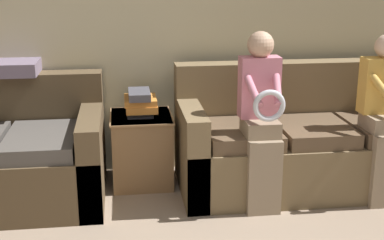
{
  "coord_description": "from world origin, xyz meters",
  "views": [
    {
      "loc": [
        -0.26,
        -1.66,
        1.67
      ],
      "look_at": [
        0.17,
        1.58,
        0.72
      ],
      "focal_mm": 50.0,
      "sensor_mm": 36.0,
      "label": 1
    }
  ],
  "objects_px": {
    "side_shelf": "(142,148)",
    "throw_pillow": "(10,67)",
    "book_stack": "(140,103)",
    "couch_main": "(305,144)",
    "couch_side": "(10,158)",
    "child_left_seated": "(261,113)"
  },
  "relations": [
    {
      "from": "couch_main",
      "to": "book_stack",
      "type": "relative_size",
      "value": 6.26
    },
    {
      "from": "child_left_seated",
      "to": "throw_pillow",
      "type": "height_order",
      "value": "child_left_seated"
    },
    {
      "from": "book_stack",
      "to": "couch_side",
      "type": "bearing_deg",
      "value": -168.95
    },
    {
      "from": "child_left_seated",
      "to": "throw_pillow",
      "type": "bearing_deg",
      "value": 158.36
    },
    {
      "from": "couch_main",
      "to": "throw_pillow",
      "type": "bearing_deg",
      "value": 170.88
    },
    {
      "from": "child_left_seated",
      "to": "book_stack",
      "type": "relative_size",
      "value": 3.94
    },
    {
      "from": "side_shelf",
      "to": "book_stack",
      "type": "height_order",
      "value": "book_stack"
    },
    {
      "from": "side_shelf",
      "to": "couch_main",
      "type": "bearing_deg",
      "value": -9.28
    },
    {
      "from": "couch_side",
      "to": "throw_pillow",
      "type": "distance_m",
      "value": 0.7
    },
    {
      "from": "side_shelf",
      "to": "throw_pillow",
      "type": "bearing_deg",
      "value": 171.07
    },
    {
      "from": "child_left_seated",
      "to": "book_stack",
      "type": "distance_m",
      "value": 0.98
    },
    {
      "from": "child_left_seated",
      "to": "throw_pillow",
      "type": "xyz_separation_m",
      "value": [
        -1.78,
        0.71,
        0.24
      ]
    },
    {
      "from": "couch_main",
      "to": "child_left_seated",
      "type": "xyz_separation_m",
      "value": [
        -0.46,
        -0.35,
        0.36
      ]
    },
    {
      "from": "couch_side",
      "to": "throw_pillow",
      "type": "xyz_separation_m",
      "value": [
        -0.0,
        0.34,
        0.61
      ]
    },
    {
      "from": "side_shelf",
      "to": "throw_pillow",
      "type": "distance_m",
      "value": 1.18
    },
    {
      "from": "couch_main",
      "to": "couch_side",
      "type": "bearing_deg",
      "value": 179.57
    },
    {
      "from": "couch_side",
      "to": "couch_main",
      "type": "bearing_deg",
      "value": -0.43
    },
    {
      "from": "couch_main",
      "to": "side_shelf",
      "type": "xyz_separation_m",
      "value": [
        -1.27,
        0.21,
        -0.05
      ]
    },
    {
      "from": "couch_main",
      "to": "couch_side",
      "type": "relative_size",
      "value": 1.46
    },
    {
      "from": "couch_side",
      "to": "book_stack",
      "type": "bearing_deg",
      "value": 11.05
    },
    {
      "from": "couch_main",
      "to": "side_shelf",
      "type": "bearing_deg",
      "value": 170.72
    },
    {
      "from": "side_shelf",
      "to": "book_stack",
      "type": "relative_size",
      "value": 1.74
    }
  ]
}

